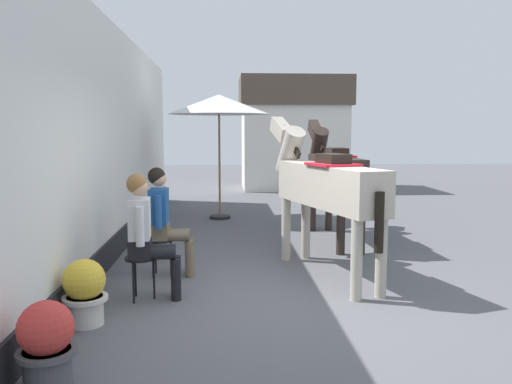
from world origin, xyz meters
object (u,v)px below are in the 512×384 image
object	(u,v)px
saddled_horse_near	(324,185)
flower_planter_middle	(85,291)
flower_planter_near	(46,342)
satchel_bag	(161,252)
saddled_horse_far	(333,172)
cafe_parasol	(219,105)
seated_visitor_far	(164,216)
seated_visitor_near	(146,230)

from	to	relation	value
saddled_horse_near	flower_planter_middle	size ratio (longest dim) A/B	4.55
flower_planter_near	satchel_bag	xyz separation A→B (m)	(0.37, 3.86, -0.23)
saddled_horse_far	flower_planter_near	size ratio (longest dim) A/B	4.69
saddled_horse_far	flower_planter_middle	world-z (taller)	saddled_horse_far
saddled_horse_far	cafe_parasol	world-z (taller)	cafe_parasol
seated_visitor_far	flower_planter_middle	size ratio (longest dim) A/B	2.17
flower_planter_near	cafe_parasol	world-z (taller)	cafe_parasol
satchel_bag	flower_planter_near	bearing A→B (deg)	87.49
flower_planter_near	satchel_bag	distance (m)	3.88
saddled_horse_far	satchel_bag	size ratio (longest dim) A/B	10.71
seated_visitor_near	saddled_horse_near	size ratio (longest dim) A/B	0.48
flower_planter_near	flower_planter_middle	world-z (taller)	same
saddled_horse_far	satchel_bag	xyz separation A→B (m)	(-2.75, -1.18, -1.06)
seated_visitor_far	flower_planter_middle	xyz separation A→B (m)	(-0.57, -1.69, -0.44)
cafe_parasol	satchel_bag	distance (m)	4.23
seated_visitor_far	saddled_horse_far	world-z (taller)	saddled_horse_far
saddled_horse_near	saddled_horse_far	distance (m)	2.22
flower_planter_middle	saddled_horse_near	bearing A→B (deg)	32.52
flower_planter_near	saddled_horse_far	bearing A→B (deg)	58.29
flower_planter_middle	satchel_bag	bearing A→B (deg)	81.00
seated_visitor_near	cafe_parasol	distance (m)	5.63
flower_planter_middle	cafe_parasol	bearing A→B (deg)	78.49
flower_planter_near	cafe_parasol	size ratio (longest dim) A/B	0.25
seated_visitor_far	cafe_parasol	bearing A→B (deg)	81.37
flower_planter_middle	cafe_parasol	size ratio (longest dim) A/B	0.25
cafe_parasol	satchel_bag	xyz separation A→B (m)	(-0.83, -3.47, -2.26)
seated_visitor_far	flower_planter_near	world-z (taller)	seated_visitor_far
saddled_horse_near	flower_planter_middle	distance (m)	3.19
seated_visitor_far	flower_planter_middle	distance (m)	1.84
saddled_horse_near	saddled_horse_far	world-z (taller)	same
seated_visitor_near	satchel_bag	size ratio (longest dim) A/B	4.96
satchel_bag	cafe_parasol	bearing A→B (deg)	-100.43
satchel_bag	saddled_horse_far	bearing A→B (deg)	-153.73
seated_visitor_far	cafe_parasol	distance (m)	4.73
saddled_horse_far	cafe_parasol	bearing A→B (deg)	130.01
seated_visitor_far	saddled_horse_far	xyz separation A→B (m)	(2.59, 2.11, 0.38)
seated_visitor_near	satchel_bag	bearing A→B (deg)	91.98
seated_visitor_near	satchel_bag	world-z (taller)	seated_visitor_near
flower_planter_middle	satchel_bag	xyz separation A→B (m)	(0.42, 2.62, -0.23)
seated_visitor_far	flower_planter_middle	world-z (taller)	seated_visitor_far
seated_visitor_near	saddled_horse_near	distance (m)	2.34
saddled_horse_far	seated_visitor_far	bearing A→B (deg)	-140.77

